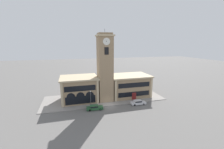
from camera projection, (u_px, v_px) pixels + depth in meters
The scene contains 8 objects.
ground_plane at pixel (109, 106), 45.65m from camera, with size 300.00×300.00×0.00m, color #605E5B.
sidewalk_kerb at pixel (104, 98), 52.22m from camera, with size 40.39×13.98×0.15m.
clock_tower at pixel (105, 68), 48.14m from camera, with size 5.27×5.27×23.18m.
town_hall_left_wing at pixel (79, 89), 49.53m from camera, with size 12.04×9.94×8.08m.
town_hall_right_wing at pixel (129, 85), 54.27m from camera, with size 14.31×9.94×7.69m.
parked_car_near at pixel (95, 107), 43.06m from camera, with size 4.86×2.15×1.32m.
parked_car_mid at pixel (138, 102), 46.69m from camera, with size 4.78×2.00×1.44m.
street_lamp at pixel (91, 96), 44.06m from camera, with size 0.36×0.36×5.06m.
Camera 1 is at (-10.76, -41.38, 18.72)m, focal length 24.00 mm.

